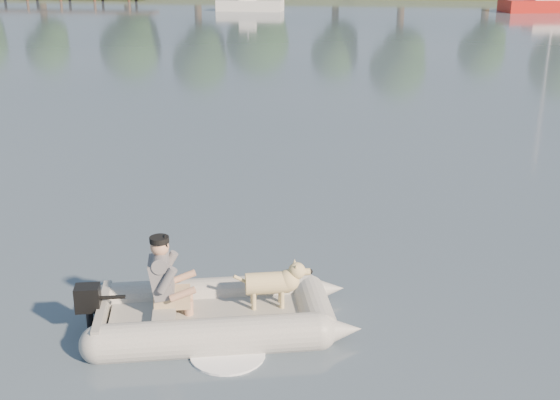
% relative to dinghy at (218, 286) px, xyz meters
% --- Properties ---
extents(water, '(160.00, 160.00, 0.00)m').
position_rel_dinghy_xyz_m(water, '(-0.17, 0.08, -0.52)').
color(water, slate).
rests_on(water, ground).
extents(dinghy, '(5.01, 4.22, 1.25)m').
position_rel_dinghy_xyz_m(dinghy, '(0.00, 0.00, 0.00)').
color(dinghy, gray).
rests_on(dinghy, water).
extents(man, '(0.77, 0.70, 0.96)m').
position_rel_dinghy_xyz_m(man, '(-0.62, -0.11, 0.17)').
color(man, slate).
rests_on(man, dinghy).
extents(dog, '(0.88, 0.50, 0.56)m').
position_rel_dinghy_xyz_m(dog, '(0.55, 0.19, -0.06)').
color(dog, '#D2B979').
rests_on(dog, dinghy).
extents(outboard_motor, '(0.42, 0.34, 0.70)m').
position_rel_dinghy_xyz_m(outboard_motor, '(-1.44, -0.38, -0.25)').
color(outboard_motor, black).
rests_on(outboard_motor, dinghy).
extents(sailboat, '(8.73, 4.38, 11.51)m').
position_rel_dinghy_xyz_m(sailboat, '(14.25, 46.30, -0.02)').
color(sailboat, red).
rests_on(sailboat, water).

